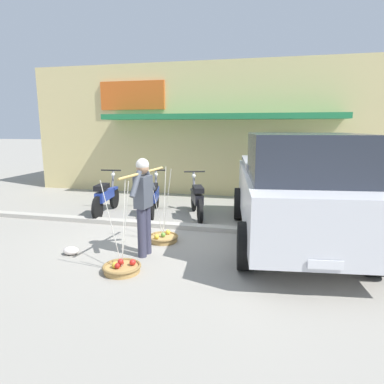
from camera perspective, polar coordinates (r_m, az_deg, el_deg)
name	(u,v)px	position (r m, az deg, el deg)	size (l,w,h in m)	color
ground_plane	(170,238)	(6.80, -3.70, -7.89)	(90.00, 90.00, 0.00)	gray
sidewalk_curb	(179,226)	(7.42, -2.15, -5.82)	(20.00, 0.24, 0.10)	#AEA89C
fruit_vendor	(143,201)	(5.73, -8.29, -1.46)	(0.24, 1.50, 1.70)	#38384C
fruit_basket_left_side	(122,267)	(5.39, -11.89, -12.46)	(0.60, 0.60, 1.45)	#B2894C
fruit_basket_right_side	(163,237)	(6.62, -4.97, -7.73)	(0.60, 0.60, 1.45)	#B2894C
motorcycle_nearest_shop	(106,197)	(8.79, -14.51, -0.78)	(0.54, 1.82, 1.09)	black
motorcycle_second_in_row	(154,197)	(8.58, -6.51, -0.78)	(0.62, 1.79, 1.09)	black
motorcycle_third_in_row	(197,199)	(8.25, 0.82, -1.19)	(0.75, 1.74, 1.09)	black
parked_truck	(294,190)	(6.57, 17.07, 0.26)	(2.58, 4.89, 2.10)	silver
storefront_building	(230,129)	(13.15, 6.53, 10.59)	(13.00, 6.00, 4.20)	#DBC684
plastic_litter_bag	(71,251)	(6.32, -19.95, -9.39)	(0.28, 0.22, 0.14)	silver
wooden_crate	(250,206)	(8.85, 9.81, -2.45)	(0.44, 0.36, 0.32)	olive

